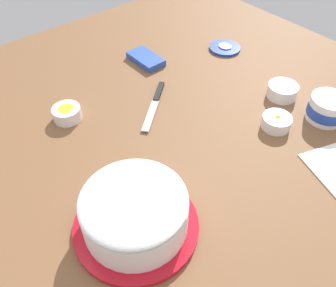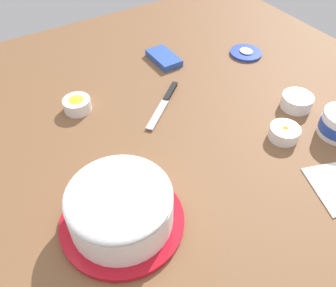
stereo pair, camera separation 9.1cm
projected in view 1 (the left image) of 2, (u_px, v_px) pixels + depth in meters
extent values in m
plane|color=brown|center=(181.00, 122.00, 1.03)|extent=(1.54, 1.54, 0.00)
cylinder|color=red|center=(136.00, 226.00, 0.77)|extent=(0.28, 0.28, 0.01)
cylinder|color=brown|center=(135.00, 215.00, 0.74)|extent=(0.21, 0.21, 0.07)
cylinder|color=white|center=(135.00, 214.00, 0.74)|extent=(0.23, 0.23, 0.08)
ellipsoid|color=white|center=(133.00, 201.00, 0.71)|extent=(0.23, 0.23, 0.04)
cylinder|color=white|center=(327.00, 108.00, 1.01)|extent=(0.11, 0.11, 0.07)
cylinder|color=#2347B2|center=(327.00, 109.00, 1.02)|extent=(0.11, 0.11, 0.03)
cylinder|color=white|center=(331.00, 100.00, 0.99)|extent=(0.09, 0.09, 0.01)
cylinder|color=#233DAD|center=(225.00, 48.00, 1.31)|extent=(0.12, 0.12, 0.01)
ellipsoid|color=white|center=(225.00, 46.00, 1.31)|extent=(0.05, 0.05, 0.01)
cube|color=silver|center=(150.00, 116.00, 1.04)|extent=(0.11, 0.12, 0.00)
cube|color=black|center=(159.00, 92.00, 1.12)|extent=(0.07, 0.09, 0.01)
cylinder|color=white|center=(282.00, 91.00, 1.10)|extent=(0.09, 0.09, 0.04)
cylinder|color=green|center=(282.00, 91.00, 1.10)|extent=(0.08, 0.08, 0.01)
ellipsoid|color=green|center=(283.00, 89.00, 1.09)|extent=(0.06, 0.06, 0.02)
cylinder|color=white|center=(67.00, 113.00, 1.02)|extent=(0.08, 0.08, 0.04)
cylinder|color=yellow|center=(67.00, 112.00, 1.02)|extent=(0.07, 0.07, 0.01)
ellipsoid|color=yellow|center=(66.00, 110.00, 1.01)|extent=(0.06, 0.06, 0.02)
cylinder|color=white|center=(276.00, 122.00, 1.00)|extent=(0.08, 0.08, 0.04)
cylinder|color=orange|center=(277.00, 121.00, 1.00)|extent=(0.07, 0.07, 0.01)
ellipsoid|color=orange|center=(277.00, 120.00, 0.99)|extent=(0.06, 0.06, 0.02)
cube|color=#2D51B2|center=(146.00, 59.00, 1.25)|extent=(0.14, 0.08, 0.02)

